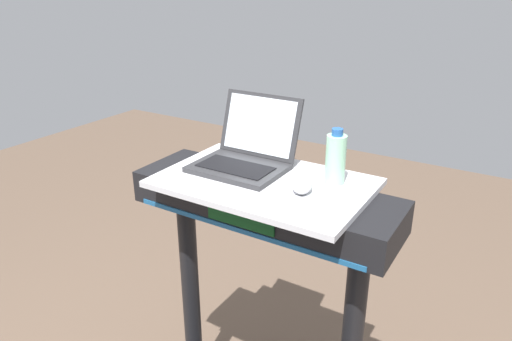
# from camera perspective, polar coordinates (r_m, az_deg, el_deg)

# --- Properties ---
(desk_board) EXTENTS (0.67, 0.44, 0.02)m
(desk_board) POSITION_cam_1_polar(r_m,az_deg,el_deg) (1.54, 0.97, -1.46)
(desk_board) COLOR silver
(desk_board) RESTS_ON treadmill_base
(laptop) EXTENTS (0.30, 0.29, 0.23)m
(laptop) POSITION_cam_1_polar(r_m,az_deg,el_deg) (1.63, -1.28, 2.07)
(laptop) COLOR #2D2D30
(laptop) RESTS_ON desk_board
(computer_mouse) EXTENTS (0.09, 0.12, 0.03)m
(computer_mouse) POSITION_cam_1_polar(r_m,az_deg,el_deg) (1.46, 5.56, -1.87)
(computer_mouse) COLOR #B2B2B7
(computer_mouse) RESTS_ON desk_board
(water_bottle) EXTENTS (0.06, 0.06, 0.18)m
(water_bottle) POSITION_cam_1_polar(r_m,az_deg,el_deg) (1.51, 9.53, 1.46)
(water_bottle) COLOR #9EDBB2
(water_bottle) RESTS_ON desk_board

